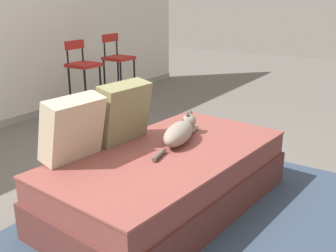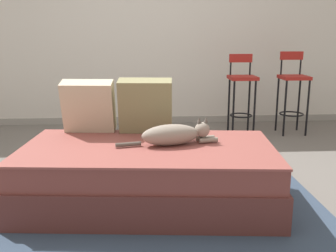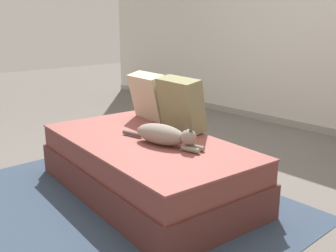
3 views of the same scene
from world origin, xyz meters
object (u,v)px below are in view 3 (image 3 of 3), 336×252
Objects in this scene: couch at (146,166)px; throw_pillow_middle at (181,104)px; cat at (164,135)px; throw_pillow_corner at (150,96)px.

throw_pillow_middle is (-0.01, 0.38, 0.43)m from couch.
cat is at bearing -60.75° from throw_pillow_middle.
throw_pillow_corner is 0.45m from throw_pillow_middle.
throw_pillow_corner is 0.78m from cat.
throw_pillow_middle is 0.44m from cat.
throw_pillow_corner is at bearing 148.39° from cat.
cat is at bearing 6.93° from couch.
throw_pillow_corner is at bearing 137.35° from couch.
throw_pillow_corner is at bearing 174.82° from throw_pillow_middle.
throw_pillow_middle is (0.45, -0.04, 0.01)m from throw_pillow_corner.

